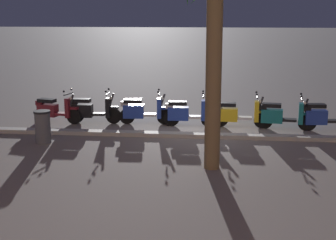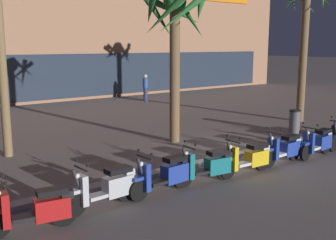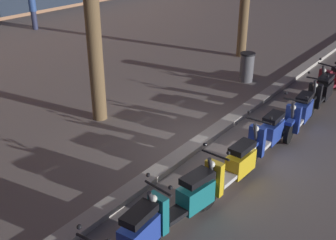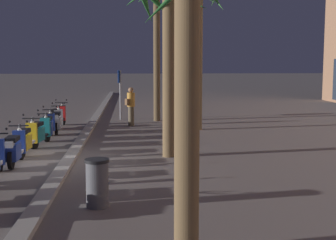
{
  "view_description": "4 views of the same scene",
  "coord_description": "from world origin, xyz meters",
  "px_view_note": "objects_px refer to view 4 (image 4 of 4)",
  "views": [
    {
      "loc": [
        -0.6,
        14.48,
        3.73
      ],
      "look_at": [
        0.58,
        3.25,
        1.18
      ],
      "focal_mm": 51.71,
      "sensor_mm": 36.0,
      "label": 1
    },
    {
      "loc": [
        -9.73,
        -8.56,
        3.58
      ],
      "look_at": [
        -2.49,
        0.96,
        1.37
      ],
      "focal_mm": 43.73,
      "sensor_mm": 36.0,
      "label": 2
    },
    {
      "loc": [
        -7.29,
        -4.12,
        4.64
      ],
      "look_at": [
        -1.21,
        0.41,
        1.02
      ],
      "focal_mm": 43.92,
      "sensor_mm": 36.0,
      "label": 3
    },
    {
      "loc": [
        13.57,
        2.11,
        2.82
      ],
      "look_at": [
        1.21,
        3.04,
        1.31
      ],
      "focal_mm": 51.29,
      "sensor_mm": 36.0,
      "label": 4
    }
  ],
  "objects_px": {
    "pedestrian_by_palm_tree": "(131,105)",
    "scooter_blue_second_in_line": "(15,149)",
    "scooter_teal_lead_nearest": "(40,133)",
    "litter_bin": "(97,183)",
    "palm_tree_far_corner": "(200,10)",
    "scooter_silver_far_back": "(57,121)",
    "scooter_red_mid_front": "(58,117)",
    "palm_tree_mid_walkway": "(157,15)",
    "scooter_yellow_tail_end": "(27,140)",
    "crossing_sign": "(120,89)",
    "palm_tree_near_sign": "(169,16)",
    "scooter_blue_mid_centre": "(49,127)"
  },
  "relations": [
    {
      "from": "pedestrian_by_palm_tree",
      "to": "scooter_blue_second_in_line",
      "type": "bearing_deg",
      "value": -21.82
    },
    {
      "from": "scooter_teal_lead_nearest",
      "to": "litter_bin",
      "type": "relative_size",
      "value": 1.91
    },
    {
      "from": "scooter_blue_second_in_line",
      "to": "palm_tree_far_corner",
      "type": "bearing_deg",
      "value": 137.57
    },
    {
      "from": "scooter_silver_far_back",
      "to": "scooter_teal_lead_nearest",
      "type": "distance_m",
      "value": 2.94
    },
    {
      "from": "scooter_silver_far_back",
      "to": "scooter_teal_lead_nearest",
      "type": "relative_size",
      "value": 1.01
    },
    {
      "from": "scooter_silver_far_back",
      "to": "scooter_red_mid_front",
      "type": "bearing_deg",
      "value": -171.65
    },
    {
      "from": "scooter_silver_far_back",
      "to": "scooter_teal_lead_nearest",
      "type": "xyz_separation_m",
      "value": [
        2.94,
        -0.14,
        -0.01
      ]
    },
    {
      "from": "scooter_red_mid_front",
      "to": "palm_tree_mid_walkway",
      "type": "xyz_separation_m",
      "value": [
        -1.98,
        4.41,
        4.51
      ]
    },
    {
      "from": "scooter_blue_second_in_line",
      "to": "palm_tree_mid_walkway",
      "type": "distance_m",
      "value": 11.51
    },
    {
      "from": "scooter_silver_far_back",
      "to": "palm_tree_far_corner",
      "type": "relative_size",
      "value": 0.29
    },
    {
      "from": "scooter_teal_lead_nearest",
      "to": "scooter_blue_second_in_line",
      "type": "bearing_deg",
      "value": -1.79
    },
    {
      "from": "scooter_teal_lead_nearest",
      "to": "pedestrian_by_palm_tree",
      "type": "bearing_deg",
      "value": 147.54
    },
    {
      "from": "scooter_red_mid_front",
      "to": "scooter_teal_lead_nearest",
      "type": "bearing_deg",
      "value": 1.32
    },
    {
      "from": "scooter_silver_far_back",
      "to": "litter_bin",
      "type": "height_order",
      "value": "scooter_silver_far_back"
    },
    {
      "from": "scooter_red_mid_front",
      "to": "scooter_teal_lead_nearest",
      "type": "relative_size",
      "value": 0.98
    },
    {
      "from": "scooter_yellow_tail_end",
      "to": "crossing_sign",
      "type": "relative_size",
      "value": 0.78
    },
    {
      "from": "palm_tree_near_sign",
      "to": "scooter_blue_mid_centre",
      "type": "bearing_deg",
      "value": -130.36
    },
    {
      "from": "palm_tree_near_sign",
      "to": "litter_bin",
      "type": "distance_m",
      "value": 6.34
    },
    {
      "from": "palm_tree_near_sign",
      "to": "palm_tree_far_corner",
      "type": "relative_size",
      "value": 0.86
    },
    {
      "from": "crossing_sign",
      "to": "palm_tree_mid_walkway",
      "type": "bearing_deg",
      "value": 69.41
    },
    {
      "from": "scooter_blue_mid_centre",
      "to": "scooter_yellow_tail_end",
      "type": "distance_m",
      "value": 2.79
    },
    {
      "from": "scooter_blue_mid_centre",
      "to": "scooter_blue_second_in_line",
      "type": "relative_size",
      "value": 1.07
    },
    {
      "from": "palm_tree_near_sign",
      "to": "palm_tree_far_corner",
      "type": "bearing_deg",
      "value": 163.33
    },
    {
      "from": "scooter_silver_far_back",
      "to": "scooter_blue_second_in_line",
      "type": "relative_size",
      "value": 1.05
    },
    {
      "from": "scooter_teal_lead_nearest",
      "to": "palm_tree_mid_walkway",
      "type": "relative_size",
      "value": 0.28
    },
    {
      "from": "palm_tree_mid_walkway",
      "to": "scooter_blue_mid_centre",
      "type": "bearing_deg",
      "value": -39.11
    },
    {
      "from": "scooter_blue_second_in_line",
      "to": "pedestrian_by_palm_tree",
      "type": "height_order",
      "value": "pedestrian_by_palm_tree"
    },
    {
      "from": "scooter_silver_far_back",
      "to": "scooter_teal_lead_nearest",
      "type": "height_order",
      "value": "same"
    },
    {
      "from": "scooter_silver_far_back",
      "to": "palm_tree_near_sign",
      "type": "xyz_separation_m",
      "value": [
        5.08,
        4.05,
        3.65
      ]
    },
    {
      "from": "scooter_blue_mid_centre",
      "to": "palm_tree_near_sign",
      "type": "relative_size",
      "value": 0.34
    },
    {
      "from": "palm_tree_mid_walkway",
      "to": "palm_tree_far_corner",
      "type": "height_order",
      "value": "palm_tree_mid_walkway"
    },
    {
      "from": "scooter_blue_second_in_line",
      "to": "scooter_blue_mid_centre",
      "type": "bearing_deg",
      "value": 177.94
    },
    {
      "from": "palm_tree_near_sign",
      "to": "pedestrian_by_palm_tree",
      "type": "xyz_separation_m",
      "value": [
        -6.93,
        -1.14,
        -3.21
      ]
    },
    {
      "from": "scooter_teal_lead_nearest",
      "to": "palm_tree_far_corner",
      "type": "xyz_separation_m",
      "value": [
        -3.46,
        5.87,
        4.43
      ]
    },
    {
      "from": "palm_tree_near_sign",
      "to": "palm_tree_far_corner",
      "type": "xyz_separation_m",
      "value": [
        -5.61,
        1.68,
        0.77
      ]
    },
    {
      "from": "palm_tree_near_sign",
      "to": "palm_tree_mid_walkway",
      "type": "bearing_deg",
      "value": 179.29
    },
    {
      "from": "scooter_teal_lead_nearest",
      "to": "scooter_yellow_tail_end",
      "type": "bearing_deg",
      "value": -5.39
    },
    {
      "from": "scooter_teal_lead_nearest",
      "to": "scooter_yellow_tail_end",
      "type": "height_order",
      "value": "same"
    },
    {
      "from": "litter_bin",
      "to": "palm_tree_near_sign",
      "type": "bearing_deg",
      "value": 160.0
    },
    {
      "from": "scooter_silver_far_back",
      "to": "palm_tree_near_sign",
      "type": "relative_size",
      "value": 0.33
    },
    {
      "from": "crossing_sign",
      "to": "litter_bin",
      "type": "bearing_deg",
      "value": -0.43
    },
    {
      "from": "crossing_sign",
      "to": "palm_tree_near_sign",
      "type": "bearing_deg",
      "value": 10.09
    },
    {
      "from": "palm_tree_mid_walkway",
      "to": "palm_tree_far_corner",
      "type": "distance_m",
      "value": 3.49
    },
    {
      "from": "scooter_silver_far_back",
      "to": "crossing_sign",
      "type": "distance_m",
      "value": 5.03
    },
    {
      "from": "scooter_silver_far_back",
      "to": "crossing_sign",
      "type": "height_order",
      "value": "crossing_sign"
    },
    {
      "from": "scooter_blue_second_in_line",
      "to": "palm_tree_mid_walkway",
      "type": "xyz_separation_m",
      "value": [
        -9.64,
        4.4,
        4.5
      ]
    },
    {
      "from": "scooter_teal_lead_nearest",
      "to": "palm_tree_near_sign",
      "type": "distance_m",
      "value": 5.96
    },
    {
      "from": "scooter_blue_mid_centre",
      "to": "litter_bin",
      "type": "distance_m",
      "value": 8.72
    },
    {
      "from": "scooter_blue_mid_centre",
      "to": "scooter_yellow_tail_end",
      "type": "relative_size",
      "value": 1.0
    },
    {
      "from": "scooter_red_mid_front",
      "to": "scooter_blue_mid_centre",
      "type": "relative_size",
      "value": 0.95
    }
  ]
}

